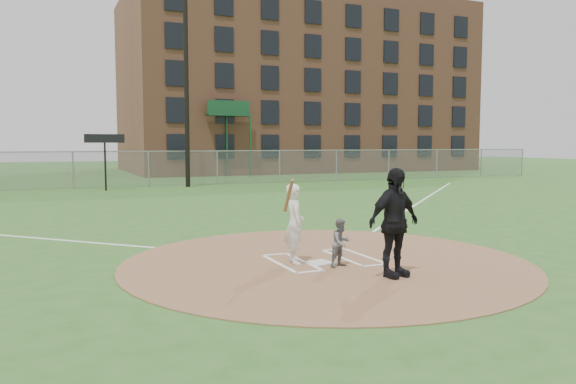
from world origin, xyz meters
name	(u,v)px	position (x,y,z in m)	size (l,w,h in m)	color
ground	(326,262)	(0.00, 0.00, 0.00)	(140.00, 140.00, 0.00)	#2C5C1F
dirt_circle	(326,262)	(0.00, 0.00, 0.01)	(8.40, 8.40, 0.02)	#916644
home_plate	(320,263)	(-0.22, -0.16, 0.04)	(0.47, 0.47, 0.03)	silver
foul_line_first	(420,202)	(9.00, 9.00, 0.01)	(0.10, 24.00, 0.01)	white
catcher	(341,243)	(0.04, -0.56, 0.50)	(0.46, 0.36, 0.96)	slate
umpire	(394,222)	(0.52, -1.69, 1.02)	(1.17, 0.49, 2.00)	black
batters_boxes	(323,260)	(0.00, 0.15, 0.03)	(2.08, 1.88, 0.01)	white
batter_at_plate	(294,223)	(-0.68, 0.08, 0.84)	(0.62, 1.03, 1.78)	white
outfield_fence	(149,169)	(0.00, 22.00, 1.02)	(56.08, 0.08, 2.03)	slate
brick_warehouse	(294,89)	(16.00, 37.96, 7.50)	(30.00, 17.17, 15.00)	#9D5E44
light_pole	(186,68)	(2.00, 21.00, 6.61)	(1.20, 0.30, 12.22)	black
scoreboard_sign	(105,145)	(-2.50, 20.20, 2.39)	(2.00, 0.10, 2.93)	black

